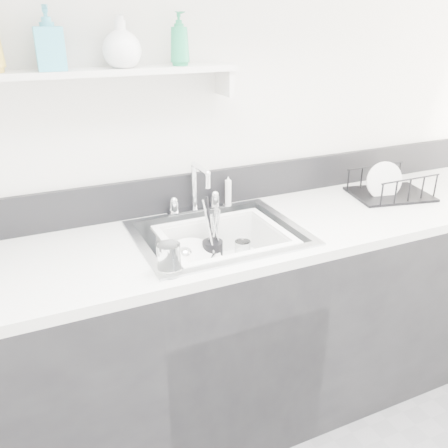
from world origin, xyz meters
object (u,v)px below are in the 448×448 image
counter_run (219,331)px  wash_tub (224,254)px  dish_rack (391,183)px  sink (219,254)px

counter_run → wash_tub: 0.39m
dish_rack → wash_tub: bearing=-161.7°
counter_run → dish_rack: dish_rack is taller
sink → counter_run: bearing=0.0°
sink → dish_rack: 0.93m
counter_run → sink: bearing=0.0°
sink → wash_tub: 0.04m
dish_rack → counter_run: bearing=-164.1°
counter_run → sink: sink is taller
counter_run → wash_tub: bearing=-79.7°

